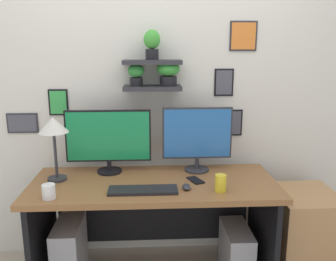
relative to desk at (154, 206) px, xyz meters
The scene contains 13 objects.
back_wall_assembly 0.90m from the desk, 89.78° to the left, with size 4.40×0.24×2.70m.
desk is the anchor object (origin of this frame).
monitor_left 0.58m from the desk, 153.36° to the left, with size 0.61×0.18×0.46m.
monitor_right 0.59m from the desk, 26.62° to the left, with size 0.51×0.18×0.48m.
keyboard 0.32m from the desk, 107.79° to the right, with size 0.44×0.14×0.02m, color black.
computer_mouse 0.36m from the desk, 43.25° to the right, with size 0.06×0.09×0.03m, color #2D2D33.
desk_lamp 0.87m from the desk, behind, with size 0.20×0.20×0.44m.
cell_phone 0.36m from the desk, 11.91° to the right, with size 0.07×0.14×0.01m, color black.
coffee_mug 0.75m from the desk, 154.93° to the right, with size 0.08×0.08×0.09m, color white.
water_cup 0.55m from the desk, 29.91° to the right, with size 0.07×0.07×0.11m, color yellow.
drawer_cabinet 1.13m from the desk, ahead, with size 0.44×0.50×0.62m, color tan.
computer_tower_left 0.68m from the desk, behind, with size 0.18×0.40×0.46m, color #99999E.
computer_tower_right 0.69m from the desk, ahead, with size 0.18×0.40×0.38m, color #99999E.
Camera 1 is at (-0.03, -2.30, 1.65)m, focal length 38.25 mm.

